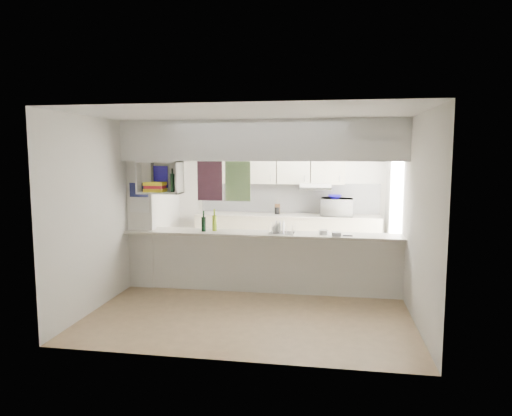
% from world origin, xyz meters
% --- Properties ---
extents(floor, '(4.80, 4.80, 0.00)m').
position_xyz_m(floor, '(0.00, 0.00, 0.00)').
color(floor, '#937855').
rests_on(floor, ground).
extents(ceiling, '(4.80, 4.80, 0.00)m').
position_xyz_m(ceiling, '(0.00, 0.00, 2.60)').
color(ceiling, white).
rests_on(ceiling, wall_back).
extents(wall_back, '(4.20, 0.00, 4.20)m').
position_xyz_m(wall_back, '(0.00, 2.40, 1.30)').
color(wall_back, silver).
rests_on(wall_back, floor).
extents(wall_left, '(0.00, 4.80, 4.80)m').
position_xyz_m(wall_left, '(-2.10, 0.00, 1.30)').
color(wall_left, silver).
rests_on(wall_left, floor).
extents(wall_right, '(0.00, 4.80, 4.80)m').
position_xyz_m(wall_right, '(2.10, 0.00, 1.30)').
color(wall_right, silver).
rests_on(wall_right, floor).
extents(servery_partition, '(4.20, 0.50, 2.60)m').
position_xyz_m(servery_partition, '(-0.17, 0.00, 1.66)').
color(servery_partition, silver).
rests_on(servery_partition, floor).
extents(cubby_shelf, '(0.65, 0.35, 0.50)m').
position_xyz_m(cubby_shelf, '(-1.57, -0.06, 1.71)').
color(cubby_shelf, white).
rests_on(cubby_shelf, bulkhead).
extents(kitchen_run, '(3.60, 0.63, 2.24)m').
position_xyz_m(kitchen_run, '(0.16, 2.14, 0.83)').
color(kitchen_run, beige).
rests_on(kitchen_run, floor).
extents(microwave, '(0.62, 0.43, 0.34)m').
position_xyz_m(microwave, '(1.16, 2.07, 1.09)').
color(microwave, white).
rests_on(microwave, bench_top).
extents(bowl, '(0.27, 0.27, 0.07)m').
position_xyz_m(bowl, '(1.12, 2.06, 1.29)').
color(bowl, '#160D90').
rests_on(bowl, microwave).
extents(dish_rack, '(0.39, 0.30, 0.20)m').
position_xyz_m(dish_rack, '(0.32, -0.03, 1.00)').
color(dish_rack, silver).
rests_on(dish_rack, breakfast_bar).
extents(cup, '(0.12, 0.12, 0.10)m').
position_xyz_m(cup, '(0.23, -0.06, 0.98)').
color(cup, white).
rests_on(cup, dish_rack).
extents(wine_bottles, '(0.22, 0.15, 0.34)m').
position_xyz_m(wine_bottles, '(-0.81, -0.00, 1.04)').
color(wine_bottles, black).
rests_on(wine_bottles, breakfast_bar).
extents(plastic_tubs, '(0.49, 0.21, 0.07)m').
position_xyz_m(plastic_tubs, '(1.02, -0.06, 0.95)').
color(plastic_tubs, silver).
rests_on(plastic_tubs, breakfast_bar).
extents(utensil_jar, '(0.10, 0.10, 0.14)m').
position_xyz_m(utensil_jar, '(-0.00, 2.15, 0.99)').
color(utensil_jar, black).
rests_on(utensil_jar, bench_top).
extents(knife_block, '(0.10, 0.08, 0.20)m').
position_xyz_m(knife_block, '(-0.00, 2.18, 1.02)').
color(knife_block, '#4D321A').
rests_on(knife_block, bench_top).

